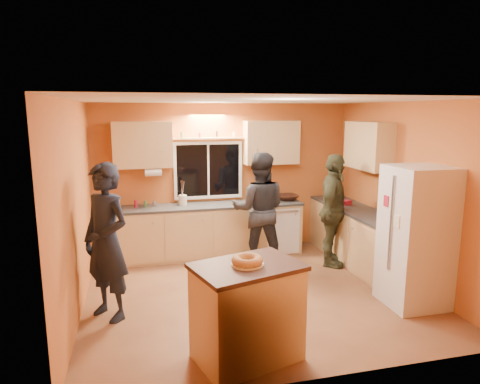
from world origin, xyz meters
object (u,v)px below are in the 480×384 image
object	(u,v)px
island	(247,312)
person_right	(333,210)
person_left	(106,242)
person_center	(259,209)
refrigerator	(416,237)

from	to	relation	value
island	person_right	bearing A→B (deg)	32.09
person_left	person_center	xyz separation A→B (m)	(2.26, 1.32, -0.03)
person_left	person_center	size ratio (longest dim) A/B	1.03
person_left	person_right	bearing A→B (deg)	64.71
refrigerator	person_right	world-z (taller)	person_right
person_left	person_right	xyz separation A→B (m)	(3.40, 1.01, -0.04)
refrigerator	island	distance (m)	2.53
island	person_right	distance (m)	3.06
person_left	person_right	size ratio (longest dim) A/B	1.04
refrigerator	person_left	distance (m)	3.83
island	person_center	bearing A→B (deg)	54.91
refrigerator	person_center	xyz separation A→B (m)	(-1.53, 1.87, 0.02)
person_right	island	bearing A→B (deg)	172.96
island	refrigerator	bearing A→B (deg)	-0.02
person_right	person_left	bearing A→B (deg)	141.01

